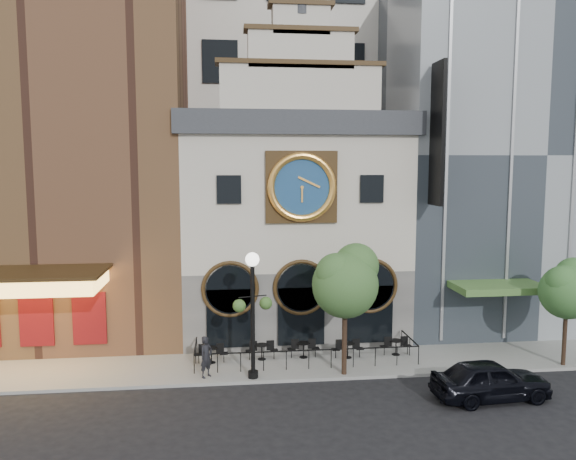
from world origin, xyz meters
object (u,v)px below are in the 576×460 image
(tree_left, at_px, (346,279))
(tree_right, at_px, (568,287))
(bistro_0, at_px, (211,354))
(bistro_4, at_px, (396,346))
(car_right, at_px, (491,380))
(bistro_3, at_px, (348,349))
(bistro_2, at_px, (303,348))
(bistro_1, at_px, (262,350))
(pedestrian, at_px, (206,357))
(lamppost, at_px, (253,301))

(tree_left, relative_size, tree_right, 1.17)
(bistro_0, relative_size, bistro_4, 1.00)
(bistro_0, xyz_separation_m, car_right, (11.55, -5.22, 0.22))
(bistro_3, xyz_separation_m, bistro_4, (2.51, 0.16, 0.00))
(car_right, bearing_deg, bistro_2, 47.90)
(bistro_0, height_order, bistro_1, same)
(bistro_4, bearing_deg, pedestrian, -168.34)
(bistro_0, height_order, bistro_2, same)
(car_right, height_order, tree_right, tree_right)
(bistro_0, xyz_separation_m, bistro_1, (2.45, 0.20, 0.00))
(bistro_2, bearing_deg, bistro_1, -178.42)
(bistro_2, height_order, bistro_3, same)
(bistro_0, xyz_separation_m, pedestrian, (-0.17, -1.81, 0.47))
(bistro_1, distance_m, bistro_2, 2.07)
(bistro_1, bearing_deg, car_right, -30.78)
(bistro_0, bearing_deg, car_right, -24.33)
(bistro_1, height_order, lamppost, lamppost)
(pedestrian, distance_m, tree_left, 7.18)
(pedestrian, bearing_deg, bistro_1, -9.29)
(bistro_1, xyz_separation_m, bistro_3, (4.24, -0.23, 0.00))
(lamppost, xyz_separation_m, tree_right, (14.86, 0.03, 0.24))
(pedestrian, height_order, tree_right, tree_right)
(bistro_4, bearing_deg, car_right, -66.26)
(bistro_0, distance_m, bistro_2, 4.53)
(bistro_0, distance_m, pedestrian, 1.88)
(bistro_0, bearing_deg, tree_left, -18.92)
(bistro_0, height_order, tree_right, tree_right)
(bistro_2, relative_size, tree_left, 0.26)
(bistro_4, height_order, car_right, car_right)
(bistro_0, distance_m, car_right, 12.68)
(bistro_1, relative_size, bistro_2, 1.00)
(bistro_2, distance_m, pedestrian, 5.15)
(bistro_1, height_order, bistro_3, same)
(car_right, height_order, tree_left, tree_left)
(bistro_3, height_order, lamppost, lamppost)
(car_right, bearing_deg, lamppost, 68.08)
(car_right, height_order, lamppost, lamppost)
(bistro_2, height_order, bistro_4, same)
(bistro_3, distance_m, lamppost, 6.05)
(bistro_0, relative_size, bistro_2, 1.00)
(tree_left, xyz_separation_m, tree_right, (10.66, -0.01, -0.62))
(bistro_2, height_order, tree_left, tree_left)
(bistro_3, height_order, pedestrian, pedestrian)
(bistro_0, bearing_deg, bistro_3, -0.30)
(pedestrian, height_order, lamppost, lamppost)
(car_right, height_order, pedestrian, pedestrian)
(bistro_0, distance_m, bistro_4, 9.20)
(bistro_0, distance_m, lamppost, 4.19)
(bistro_4, relative_size, tree_left, 0.26)
(bistro_3, xyz_separation_m, car_right, (4.86, -5.19, 0.22))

